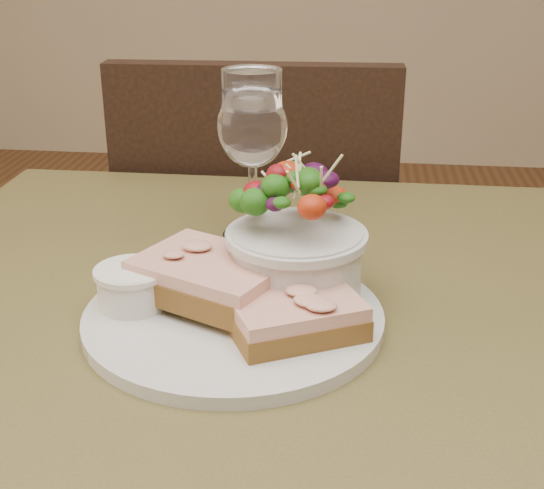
# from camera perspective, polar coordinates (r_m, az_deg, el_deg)

# --- Properties ---
(cafe_table) EXTENTS (0.80, 0.80, 0.75)m
(cafe_table) POSITION_cam_1_polar(r_m,az_deg,el_deg) (0.75, -0.51, -12.17)
(cafe_table) COLOR #45401D
(cafe_table) RESTS_ON ground
(chair_far) EXTENTS (0.44, 0.44, 0.90)m
(chair_far) POSITION_cam_1_polar(r_m,az_deg,el_deg) (1.46, -0.54, -9.48)
(chair_far) COLOR black
(chair_far) RESTS_ON ground
(dinner_plate) EXTENTS (0.27, 0.27, 0.01)m
(dinner_plate) POSITION_cam_1_polar(r_m,az_deg,el_deg) (0.68, -2.90, -5.50)
(dinner_plate) COLOR silver
(dinner_plate) RESTS_ON cafe_table
(sandwich_front) EXTENTS (0.13, 0.12, 0.03)m
(sandwich_front) POSITION_cam_1_polar(r_m,az_deg,el_deg) (0.64, 1.71, -5.31)
(sandwich_front) COLOR #4E2E14
(sandwich_front) RESTS_ON dinner_plate
(sandwich_back) EXTENTS (0.16, 0.14, 0.03)m
(sandwich_back) POSITION_cam_1_polar(r_m,az_deg,el_deg) (0.68, -4.59, -2.44)
(sandwich_back) COLOR #4E2E14
(sandwich_back) RESTS_ON dinner_plate
(ramekin) EXTENTS (0.06, 0.06, 0.04)m
(ramekin) POSITION_cam_1_polar(r_m,az_deg,el_deg) (0.69, -10.46, -3.00)
(ramekin) COLOR silver
(ramekin) RESTS_ON dinner_plate
(salad_bowl) EXTENTS (0.12, 0.12, 0.13)m
(salad_bowl) POSITION_cam_1_polar(r_m,az_deg,el_deg) (0.68, 1.86, 0.86)
(salad_bowl) COLOR silver
(salad_bowl) RESTS_ON dinner_plate
(garnish) EXTENTS (0.05, 0.04, 0.02)m
(garnish) POSITION_cam_1_polar(r_m,az_deg,el_deg) (0.75, -6.88, -1.37)
(garnish) COLOR #0F3B0A
(garnish) RESTS_ON dinner_plate
(wine_glass) EXTENTS (0.08, 0.08, 0.18)m
(wine_glass) POSITION_cam_1_polar(r_m,az_deg,el_deg) (0.82, -1.49, 8.54)
(wine_glass) COLOR white
(wine_glass) RESTS_ON cafe_table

